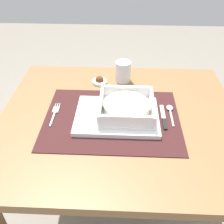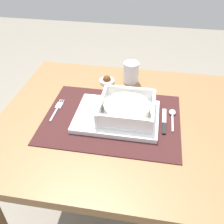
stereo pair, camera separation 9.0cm
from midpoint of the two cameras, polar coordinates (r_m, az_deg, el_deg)
name	(u,v)px [view 1 (the left image)]	position (r m, az deg, el deg)	size (l,w,h in m)	color
ground_plane	(117,223)	(1.48, -0.85, -23.17)	(6.00, 6.00, 0.00)	gray
dining_table	(119,139)	(1.00, -1.16, -6.06)	(0.85, 0.74, 0.71)	brown
placemat	(112,118)	(0.92, -2.81, -1.52)	(0.47, 0.35, 0.00)	#381919
serving_plate	(117,116)	(0.91, -1.75, -0.95)	(0.29, 0.21, 0.02)	white
porridge_bowl	(126,107)	(0.91, 0.33, 0.95)	(0.19, 0.19, 0.05)	white
fork	(55,112)	(0.97, -14.94, -0.18)	(0.02, 0.13, 0.00)	silver
spoon	(170,110)	(0.96, 9.95, 0.32)	(0.02, 0.12, 0.01)	silver
butter_knife	(164,118)	(0.92, 8.47, -1.48)	(0.01, 0.14, 0.01)	black
drinking_glass	(123,72)	(1.11, 0.10, 8.57)	(0.06, 0.06, 0.09)	white
condiment_saucer	(100,81)	(1.12, -5.05, 6.68)	(0.06, 0.06, 0.03)	white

